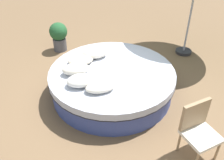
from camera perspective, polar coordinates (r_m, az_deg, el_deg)
The scene contains 9 objects.
ground_plane at distance 5.53m, azimuth 0.00°, elevation -2.95°, with size 16.00×16.00×0.00m, color brown.
round_bed at distance 5.35m, azimuth 0.00°, elevation -0.45°, with size 2.67×2.67×0.58m.
throw_pillow_0 at distance 5.65m, azimuth -3.84°, elevation 6.32°, with size 0.56×0.40×0.22m, color silver.
throw_pillow_1 at distance 5.47m, azimuth -7.27°, elevation 4.58°, with size 0.55×0.39×0.14m, color beige.
throw_pillow_2 at distance 5.11m, azimuth -8.36°, elevation 2.52°, with size 0.56×0.34×0.22m, color silver.
throw_pillow_3 at distance 4.76m, azimuth -7.20°, elevation -0.11°, with size 0.55×0.37×0.21m, color white.
throw_pillow_4 at distance 4.60m, azimuth -2.76°, elevation -1.69°, with size 0.56×0.30×0.17m, color silver.
patio_chair at distance 4.22m, azimuth 19.19°, elevation -10.18°, with size 0.62×0.60×0.98m.
planter at distance 7.15m, azimuth -12.17°, elevation 10.07°, with size 0.50×0.50×0.82m.
Camera 1 is at (1.02, 4.21, 3.45)m, focal length 39.70 mm.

